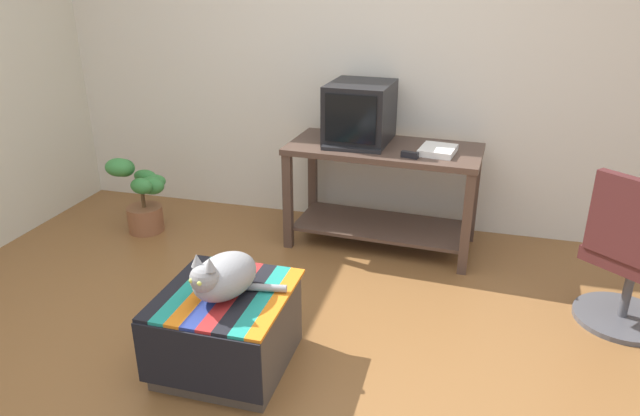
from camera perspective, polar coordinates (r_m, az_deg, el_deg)
ground_plane at (r=2.96m, az=-4.59°, el=-16.18°), size 14.00×14.00×0.00m
back_wall at (r=4.32m, az=4.39°, el=15.30°), size 8.00×0.10×2.60m
desk at (r=4.03m, az=6.19°, el=2.86°), size 1.32×0.67×0.73m
tv_monitor at (r=4.02m, az=3.96°, el=9.30°), size 0.44×0.51×0.40m
keyboard at (r=3.87m, az=3.21°, el=5.96°), size 0.40×0.16×0.02m
book at (r=3.85m, az=11.51°, el=5.58°), size 0.25×0.28×0.04m
ottoman_with_blanket at (r=2.94m, az=-9.11°, el=-11.65°), size 0.61×0.65×0.41m
cat at (r=2.75m, az=-9.54°, el=-6.65°), size 0.44×0.42×0.27m
potted_plant at (r=4.47m, az=-17.20°, el=1.20°), size 0.38×0.36×0.60m
office_chair at (r=3.53m, az=28.16°, el=-4.74°), size 0.59×0.59×0.89m
stapler at (r=3.73m, az=8.82°, el=5.19°), size 0.12×0.06×0.04m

